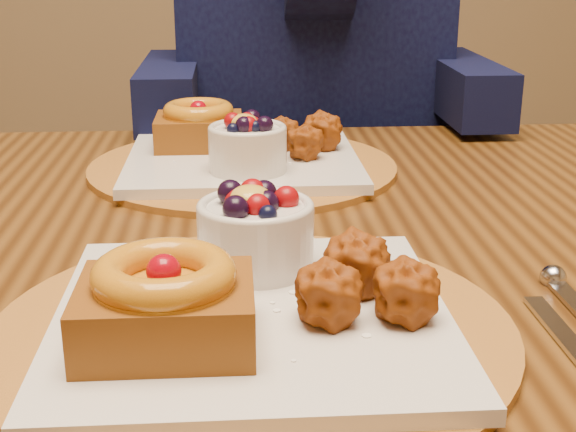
# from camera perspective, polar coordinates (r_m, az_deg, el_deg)

# --- Properties ---
(dining_table) EXTENTS (1.60, 0.90, 0.76)m
(dining_table) POSITION_cam_1_polar(r_m,az_deg,el_deg) (0.82, -2.87, -6.11)
(dining_table) COLOR #351C09
(dining_table) RESTS_ON ground
(place_setting_near) EXTENTS (0.38, 0.38, 0.09)m
(place_setting_near) POSITION_cam_1_polar(r_m,az_deg,el_deg) (0.58, -2.88, -5.81)
(place_setting_near) COLOR brown
(place_setting_near) RESTS_ON dining_table
(place_setting_far) EXTENTS (0.38, 0.38, 0.09)m
(place_setting_far) POSITION_cam_1_polar(r_m,az_deg,el_deg) (0.99, -3.40, 4.60)
(place_setting_far) COLOR brown
(place_setting_far) RESTS_ON dining_table
(chair_far) EXTENTS (0.59, 0.59, 0.95)m
(chair_far) POSITION_cam_1_polar(r_m,az_deg,el_deg) (1.57, -0.39, 0.45)
(chair_far) COLOR black
(chair_far) RESTS_ON ground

